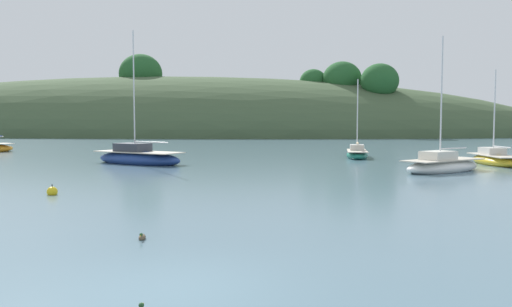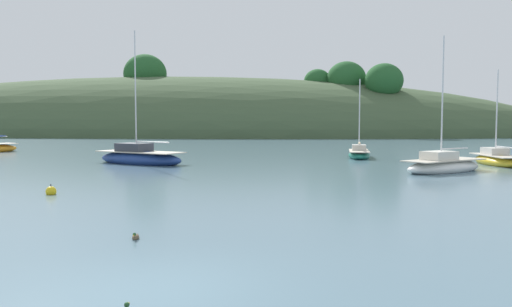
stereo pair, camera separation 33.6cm
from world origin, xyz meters
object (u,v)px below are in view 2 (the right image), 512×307
(duck_straggler, at_px, (136,237))
(sailboat_white_near, at_px, (140,158))
(sailboat_teal_outer, at_px, (359,154))
(sailboat_cream_ketch, at_px, (444,166))
(sailboat_blue_center, at_px, (497,160))
(mooring_buoy_channel, at_px, (51,191))

(duck_straggler, bearing_deg, sailboat_white_near, 107.42)
(sailboat_teal_outer, height_order, duck_straggler, sailboat_teal_outer)
(sailboat_teal_outer, bearing_deg, sailboat_cream_ketch, -70.48)
(sailboat_cream_ketch, bearing_deg, sailboat_teal_outer, 109.52)
(sailboat_white_near, distance_m, sailboat_blue_center, 24.88)
(sailboat_teal_outer, distance_m, sailboat_blue_center, 10.40)
(sailboat_teal_outer, bearing_deg, sailboat_white_near, -156.94)
(sailboat_white_near, distance_m, duck_straggler, 23.68)
(sailboat_blue_center, bearing_deg, sailboat_teal_outer, 147.78)
(sailboat_cream_ketch, height_order, sailboat_blue_center, sailboat_cream_ketch)
(sailboat_cream_ketch, xyz_separation_m, sailboat_blue_center, (4.96, 5.28, -0.03))
(mooring_buoy_channel, bearing_deg, sailboat_cream_ketch, 30.13)
(sailboat_cream_ketch, height_order, mooring_buoy_channel, sailboat_cream_ketch)
(sailboat_white_near, bearing_deg, sailboat_blue_center, 2.96)
(sailboat_teal_outer, distance_m, sailboat_white_near, 17.44)
(sailboat_teal_outer, xyz_separation_m, duck_straggler, (-8.96, -29.42, -0.28))
(sailboat_teal_outer, xyz_separation_m, sailboat_cream_ketch, (3.84, -10.82, 0.05))
(sailboat_teal_outer, height_order, sailboat_blue_center, sailboat_blue_center)
(sailboat_teal_outer, bearing_deg, mooring_buoy_channel, -124.69)
(sailboat_teal_outer, relative_size, duck_straggler, 15.35)
(sailboat_white_near, bearing_deg, duck_straggler, -72.58)
(duck_straggler, bearing_deg, mooring_buoy_channel, 128.86)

